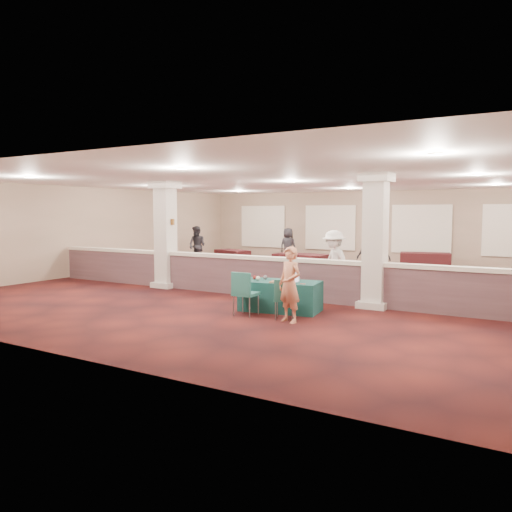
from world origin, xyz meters
The scene contains 32 objects.
ground centered at (0.00, 0.00, 0.00)m, with size 16.00×16.00×0.00m, color #481512.
wall_back centered at (0.00, 8.00, 1.60)m, with size 16.00×0.04×3.20m, color #85735C.
wall_front centered at (0.00, -8.00, 1.60)m, with size 16.00×0.04×3.20m, color #85735C.
wall_left centered at (-8.00, 0.00, 1.60)m, with size 0.04×16.00×3.20m, color #85735C.
ceiling centered at (0.00, 0.00, 3.20)m, with size 16.00×16.00×0.02m, color white.
partition_wall centered at (0.00, -1.50, 0.57)m, with size 15.60×0.28×1.10m.
column_left centered at (-3.50, -1.50, 1.64)m, with size 0.72×0.72×3.20m.
column_right centered at (3.00, -1.50, 1.64)m, with size 0.72×0.72×3.20m.
sconce_left centered at (-3.78, -1.50, 2.00)m, with size 0.12×0.12×0.18m.
sconce_right centered at (-3.22, -1.50, 2.00)m, with size 0.12×0.12×0.18m.
near_table centered at (1.25, -3.00, 0.35)m, with size 1.81×0.91×0.70m, color #0E3432.
conf_chair_main centered at (1.77, -3.81, 0.51)m, with size 0.56×0.57×0.87m.
conf_chair_side centered at (0.82, -3.93, 0.58)m, with size 0.51×0.51×0.98m.
woman centered at (1.98, -3.98, 0.79)m, with size 0.57×0.38×1.58m, color #CE6D59.
far_table_front_left centered at (-3.76, 2.33, 0.33)m, with size 1.63×0.82×0.66m, color black.
far_table_front_center centered at (-1.23, 0.30, 0.39)m, with size 1.90×0.95×0.77m, color black.
far_table_front_right centered at (3.72, 0.30, 0.34)m, with size 1.67×0.84×0.68m, color black.
far_table_back_left centered at (-5.34, 5.00, 0.33)m, with size 1.61×0.80×0.65m, color black.
far_table_back_center centered at (-1.18, 3.20, 0.39)m, with size 1.92×0.96×0.78m, color black.
far_table_back_right centered at (2.50, 6.50, 0.37)m, with size 1.83×0.91×0.74m, color black.
attendee_a centered at (-6.50, 4.00, 0.85)m, with size 0.82×0.45×1.70m, color black.
attendee_b centered at (1.37, 0.00, 0.89)m, with size 1.14×0.52×1.78m, color silver.
attendee_c centered at (2.04, 1.50, 0.89)m, with size 1.04×0.50×1.78m, color black.
attendee_d centered at (-3.30, 6.35, 0.80)m, with size 0.79×0.43×1.61m, color black.
laptop_base centered at (1.54, -3.01, 0.70)m, with size 0.31×0.22×0.02m, color silver.
laptop_screen centered at (1.52, -2.90, 0.82)m, with size 0.31×0.01×0.21m, color silver.
screen_glow centered at (1.52, -2.90, 0.80)m, with size 0.29×0.00×0.18m, color silver.
knitting centered at (1.33, -3.23, 0.71)m, with size 0.38×0.29×0.03m, color #CD6820.
yarn_cream centered at (0.74, -3.17, 0.75)m, with size 0.10×0.10×0.10m, color beige.
yarn_red centered at (0.58, -3.05, 0.74)m, with size 0.10×0.10×0.10m, color maroon.
yarn_grey centered at (0.81, -2.95, 0.75)m, with size 0.10×0.10×0.10m, color #4D4D52.
scissors centered at (1.90, -3.17, 0.70)m, with size 0.11×0.03×0.01m, color red.
Camera 1 is at (6.58, -13.15, 2.28)m, focal length 35.00 mm.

